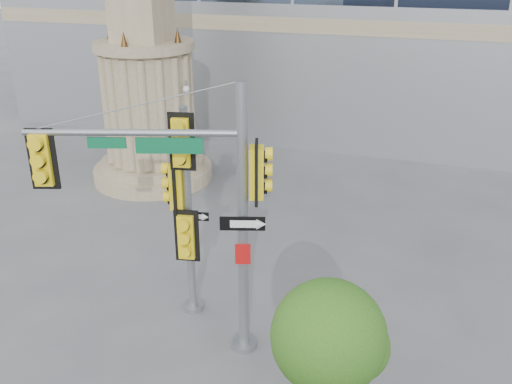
% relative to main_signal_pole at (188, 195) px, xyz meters
% --- Properties ---
extents(ground, '(120.00, 120.00, 0.00)m').
position_rel_main_signal_pole_xyz_m(ground, '(0.53, -0.34, -3.64)').
color(ground, '#545456').
rests_on(ground, ground).
extents(monument, '(4.40, 4.40, 16.60)m').
position_rel_main_signal_pole_xyz_m(monument, '(-5.47, 8.66, 1.88)').
color(monument, gray).
rests_on(monument, ground).
extents(main_signal_pole, '(4.43, 1.68, 5.87)m').
position_rel_main_signal_pole_xyz_m(main_signal_pole, '(0.00, 0.00, 0.00)').
color(main_signal_pole, slate).
rests_on(main_signal_pole, ground).
extents(secondary_signal_pole, '(0.91, 0.66, 5.04)m').
position_rel_main_signal_pole_xyz_m(secondary_signal_pole, '(-0.65, 1.15, -0.68)').
color(secondary_signal_pole, slate).
rests_on(secondary_signal_pole, ground).
extents(street_tree, '(2.00, 1.95, 3.11)m').
position_rel_main_signal_pole_xyz_m(street_tree, '(3.19, -1.54, -1.59)').
color(street_tree, gray).
rests_on(street_tree, ground).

